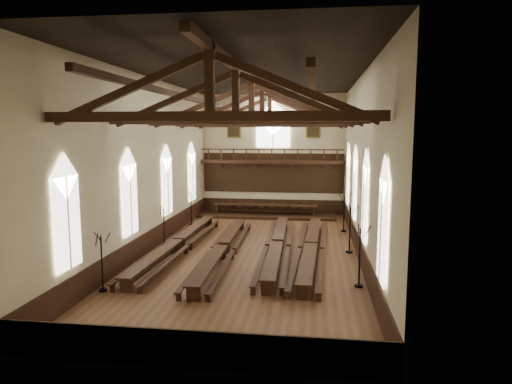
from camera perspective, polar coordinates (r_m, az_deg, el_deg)
ground at (r=26.31m, az=-0.54°, el=-7.63°), size 26.00×26.00×0.00m
room_walls at (r=25.39m, az=-0.56°, el=6.58°), size 26.00×26.00×26.00m
wainscot_band at (r=26.16m, az=-0.54°, el=-6.37°), size 12.00×26.00×1.20m
side_windows at (r=25.58m, az=-0.55°, el=0.48°), size 11.85×19.80×4.50m
end_window at (r=38.20m, az=2.15°, el=8.05°), size 2.80×0.12×3.80m
minstrels_gallery at (r=38.08m, az=2.09°, el=3.06°), size 11.80×1.24×3.70m
portraits at (r=38.20m, az=2.15°, el=7.87°), size 7.75×0.09×1.45m
roof_trusses at (r=25.42m, az=-0.57°, el=10.54°), size 11.70×25.70×2.80m
refectory_row_a at (r=26.88m, az=-9.76°, el=-6.19°), size 1.69×14.53×0.76m
refectory_row_b at (r=25.54m, az=-4.21°, el=-6.88°), size 1.66×14.29×0.73m
refectory_row_c at (r=26.24m, az=2.65°, el=-6.46°), size 1.67×14.36×0.74m
refectory_row_d at (r=25.84m, az=6.91°, el=-6.71°), size 1.78×14.53×0.76m
dais at (r=37.38m, az=1.16°, el=-2.91°), size 11.40×3.01×0.20m
high_table at (r=37.25m, az=1.16°, el=-1.74°), size 8.51×1.04×0.80m
high_chairs at (r=38.08m, az=1.29°, el=-1.76°), size 6.77×0.48×0.97m
candelabrum_left_near at (r=21.13m, az=-18.65°, el=-9.64°), size 0.79×0.75×2.61m
candelabrum_left_mid at (r=28.47m, az=-11.40°, el=-5.10°), size 0.65×0.74×2.41m
candelabrum_left_far at (r=34.25m, az=-8.08°, el=-2.81°), size 0.69×0.79×2.55m
candelabrum_right_near at (r=21.08m, az=12.79°, el=-9.28°), size 0.85×0.82×2.82m
candelabrum_right_mid at (r=26.72m, az=11.63°, el=-5.66°), size 0.85×0.79×2.82m
candelabrum_right_far at (r=32.20m, az=10.91°, el=-3.50°), size 0.79×0.74×2.62m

